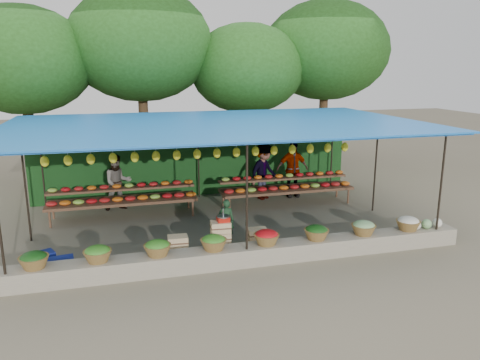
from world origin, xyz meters
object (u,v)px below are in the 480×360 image
object	(u,v)px
crate_counter	(219,240)
blue_crate_back	(43,259)
weighing_scale	(223,218)
vendor_seated	(226,220)
blue_crate_front	(61,266)

from	to	relation	value
crate_counter	blue_crate_back	size ratio (longest dim) A/B	4.91
weighing_scale	blue_crate_back	xyz separation A→B (m)	(-4.00, 0.35, -0.70)
vendor_seated	blue_crate_back	xyz separation A→B (m)	(-4.25, -0.39, -0.39)
weighing_scale	blue_crate_front	size ratio (longest dim) A/B	0.59
crate_counter	blue_crate_front	size ratio (longest dim) A/B	4.43
weighing_scale	vendor_seated	xyz separation A→B (m)	(0.25, 0.74, -0.31)
blue_crate_front	blue_crate_back	xyz separation A→B (m)	(-0.43, 0.53, -0.02)
crate_counter	vendor_seated	xyz separation A→B (m)	(0.35, 0.74, 0.22)
blue_crate_back	vendor_seated	bearing A→B (deg)	-18.96
crate_counter	blue_crate_back	xyz separation A→B (m)	(-3.91, 0.35, -0.17)
crate_counter	blue_crate_back	bearing A→B (deg)	174.87
blue_crate_front	blue_crate_back	bearing A→B (deg)	121.17
crate_counter	blue_crate_front	distance (m)	3.49
crate_counter	vendor_seated	size ratio (longest dim) A/B	2.22
blue_crate_front	blue_crate_back	world-z (taller)	blue_crate_front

